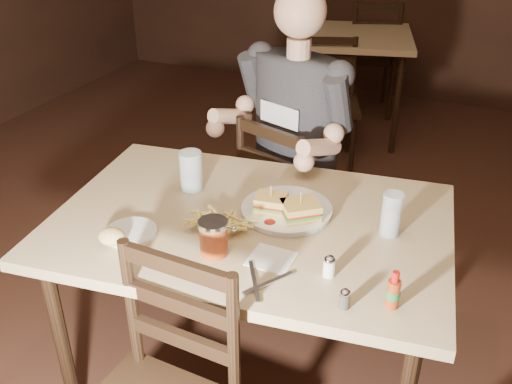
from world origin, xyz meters
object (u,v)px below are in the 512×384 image
at_px(glass_left, 191,171).
at_px(glass_right, 391,214).
at_px(chair_far, 294,203).
at_px(bg_chair_far, 370,56).
at_px(side_plate, 131,233).
at_px(hot_sauce, 394,289).
at_px(diner, 291,106).
at_px(dinner_plate, 287,211).
at_px(bg_table, 355,46).
at_px(main_table, 250,237).
at_px(syrup_dispenser, 214,237).
at_px(bg_chair_near, 330,105).

height_order(glass_left, glass_right, glass_left).
xyz_separation_m(chair_far, bg_chair_far, (-0.25, 2.46, 0.02)).
relative_size(chair_far, side_plate, 5.44).
distance_m(chair_far, hot_sauce, 1.18).
xyz_separation_m(chair_far, diner, (-0.02, -0.05, 0.50)).
xyz_separation_m(chair_far, side_plate, (-0.23, -0.92, 0.33)).
height_order(dinner_plate, hot_sauce, hot_sauce).
relative_size(bg_table, diner, 1.01).
relative_size(main_table, diner, 1.48).
height_order(bg_table, syrup_dispenser, syrup_dispenser).
xyz_separation_m(glass_right, syrup_dispenser, (-0.47, -0.33, -0.02)).
bearing_deg(bg_chair_far, side_plate, 69.19).
distance_m(syrup_dispenser, side_plate, 0.30).
distance_m(bg_chair_far, syrup_dispenser, 3.40).
height_order(glass_right, syrup_dispenser, glass_right).
relative_size(bg_table, syrup_dispenser, 8.36).
distance_m(bg_chair_far, dinner_plate, 3.10).
bearing_deg(side_plate, bg_chair_far, 90.28).
xyz_separation_m(main_table, glass_right, (0.45, 0.10, 0.15)).
bearing_deg(glass_left, diner, 70.74).
distance_m(chair_far, side_plate, 1.01).
relative_size(bg_chair_near, hot_sauce, 7.19).
height_order(bg_chair_far, syrup_dispenser, bg_chair_far).
bearing_deg(bg_table, side_plate, -89.67).
relative_size(bg_chair_near, syrup_dispenser, 7.15).
distance_m(main_table, diner, 0.68).
relative_size(hot_sauce, side_plate, 0.71).
distance_m(bg_chair_far, glass_right, 3.16).
bearing_deg(glass_right, hot_sauce, -76.67).
xyz_separation_m(bg_table, chair_far, (0.25, -1.91, -0.24)).
bearing_deg(side_plate, syrup_dispenser, 3.90).
distance_m(main_table, hot_sauce, 0.60).
height_order(bg_table, hot_sauce, hot_sauce).
height_order(bg_table, side_plate, side_plate).
relative_size(diner, hot_sauce, 8.33).
xyz_separation_m(bg_chair_far, glass_right, (0.78, -3.04, 0.38)).
height_order(bg_table, glass_left, glass_left).
bearing_deg(bg_table, glass_right, -72.61).
distance_m(glass_left, glass_right, 0.73).
distance_m(bg_table, chair_far, 1.95).
bearing_deg(dinner_plate, side_plate, -141.44).
xyz_separation_m(bg_table, glass_right, (0.78, -2.49, 0.16)).
distance_m(chair_far, bg_chair_far, 2.48).
bearing_deg(hot_sauce, side_plate, 179.63).
relative_size(glass_left, side_plate, 0.93).
relative_size(main_table, chair_far, 1.61).
height_order(dinner_plate, glass_right, glass_right).
bearing_deg(syrup_dispenser, glass_left, 121.34).
relative_size(dinner_plate, glass_left, 2.01).
height_order(bg_chair_near, hot_sauce, hot_sauce).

